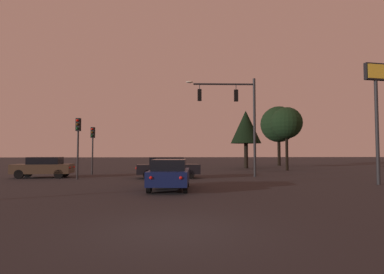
% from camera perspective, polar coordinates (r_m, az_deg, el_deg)
% --- Properties ---
extents(ground_plane, '(168.00, 168.00, 0.00)m').
position_cam_1_polar(ground_plane, '(32.13, -4.34, -6.15)').
color(ground_plane, '#262326').
rests_on(ground_plane, ground).
extents(traffic_signal_mast_arm, '(5.39, 0.53, 7.59)m').
position_cam_1_polar(traffic_signal_mast_arm, '(24.24, 8.19, 5.03)').
color(traffic_signal_mast_arm, '#232326').
rests_on(traffic_signal_mast_arm, ground).
extents(traffic_light_corner_left, '(0.35, 0.38, 3.99)m').
position_cam_1_polar(traffic_light_corner_left, '(27.45, -17.81, -0.66)').
color(traffic_light_corner_left, '#232326').
rests_on(traffic_light_corner_left, ground).
extents(traffic_light_corner_right, '(0.35, 0.38, 4.25)m').
position_cam_1_polar(traffic_light_corner_right, '(22.98, -20.23, 0.21)').
color(traffic_light_corner_right, '#232326').
rests_on(traffic_light_corner_right, ground).
extents(car_nearside_lane, '(2.22, 4.25, 1.52)m').
position_cam_1_polar(car_nearside_lane, '(15.64, -4.13, -6.77)').
color(car_nearside_lane, '#0F1947').
rests_on(car_nearside_lane, ground).
extents(car_crossing_left, '(4.62, 2.13, 1.52)m').
position_cam_1_polar(car_crossing_left, '(22.59, -4.51, -5.54)').
color(car_crossing_left, black).
rests_on(car_crossing_left, ground).
extents(car_crossing_right, '(4.21, 1.85, 1.52)m').
position_cam_1_polar(car_crossing_right, '(25.36, -25.63, -4.99)').
color(car_crossing_right, '#473828').
rests_on(car_crossing_right, ground).
extents(store_sign_illuminated, '(1.42, 0.44, 7.12)m').
position_cam_1_polar(store_sign_illuminated, '(21.29, 30.75, 6.57)').
color(store_sign_illuminated, '#232326').
rests_on(store_sign_illuminated, ground).
extents(tree_behind_sign, '(5.03, 5.03, 8.31)m').
position_cam_1_polar(tree_behind_sign, '(45.14, 15.65, 2.25)').
color(tree_behind_sign, black).
rests_on(tree_behind_sign, ground).
extents(tree_left_far, '(3.25, 3.25, 6.53)m').
position_cam_1_polar(tree_left_far, '(33.48, 16.97, 2.46)').
color(tree_left_far, black).
rests_on(tree_left_far, ground).
extents(tree_center_horizon, '(3.56, 3.56, 6.78)m').
position_cam_1_polar(tree_center_horizon, '(36.95, 9.86, 1.78)').
color(tree_center_horizon, black).
rests_on(tree_center_horizon, ground).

